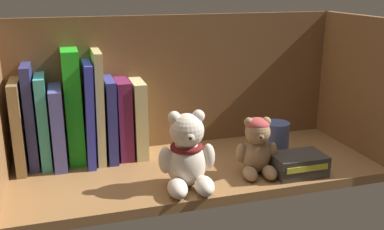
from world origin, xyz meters
TOP-DOWN VIEW (x-y plane):
  - shelf_board at (0.00, 0.00)cm, footprint 76.20×29.19cm
  - shelf_back_panel at (0.00, 15.19)cm, footprint 78.60×1.20cm
  - shelf_side_panel_right at (38.90, 0.00)cm, footprint 1.60×31.59cm
  - book_0 at (-35.62, 11.19)cm, footprint 1.96×14.11cm
  - book_1 at (-33.19, 11.19)cm, footprint 1.93×9.89cm
  - book_2 at (-30.71, 11.19)cm, footprint 2.07×11.27cm
  - book_3 at (-27.91, 11.19)cm, footprint 2.57×14.07cm
  - book_4 at (-24.42, 11.19)cm, footprint 3.43×9.20cm
  - book_5 at (-21.40, 11.19)cm, footprint 2.28×14.77cm
  - book_6 at (-19.24, 11.19)cm, footprint 2.21×12.37cm
  - book_7 at (-16.89, 11.19)cm, footprint 2.30×12.51cm
  - book_8 at (-13.91, 11.19)cm, footprint 2.98×10.25cm
  - book_9 at (-10.58, 11.19)cm, footprint 2.71×10.87cm
  - teddy_bear_larger at (-4.78, -8.69)cm, footprint 11.12×11.37cm
  - teddy_bear_smaller at (10.57, -6.80)cm, footprint 8.85×9.21cm
  - pillar_candle at (19.12, 1.32)cm, footprint 5.76×5.76cm
  - small_product_box at (18.59, -9.65)cm, footprint 10.70×7.25cm

SIDE VIEW (x-z plane):
  - shelf_board at x=0.00cm, z-range 0.00..2.00cm
  - small_product_box at x=18.59cm, z-range 2.00..6.25cm
  - pillar_candle at x=19.12cm, z-range 2.00..9.63cm
  - teddy_bear_smaller at x=10.57cm, z-range 1.69..13.62cm
  - teddy_bear_larger at x=-4.78cm, z-range 0.89..16.02cm
  - book_3 at x=-27.91cm, z-range 2.00..19.12cm
  - book_9 at x=-10.58cm, z-range 2.00..19.17cm
  - book_8 at x=-13.91cm, z-range 2.00..19.58cm
  - book_7 at x=-16.89cm, z-range 1.99..20.16cm
  - book_0 at x=-35.62cm, z-range 2.00..20.97cm
  - book_2 at x=-30.71cm, z-range 2.00..21.60cm
  - book_1 at x=-33.19cm, z-range 2.00..23.87cm
  - book_5 at x=-21.40cm, z-range 1.98..24.06cm
  - book_6 at x=-19.24cm, z-range 1.98..26.24cm
  - book_4 at x=-24.42cm, z-range 2.00..26.59cm
  - shelf_back_panel at x=0.00cm, z-range 0.00..32.79cm
  - shelf_side_panel_right at x=38.90cm, z-range 0.00..32.79cm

